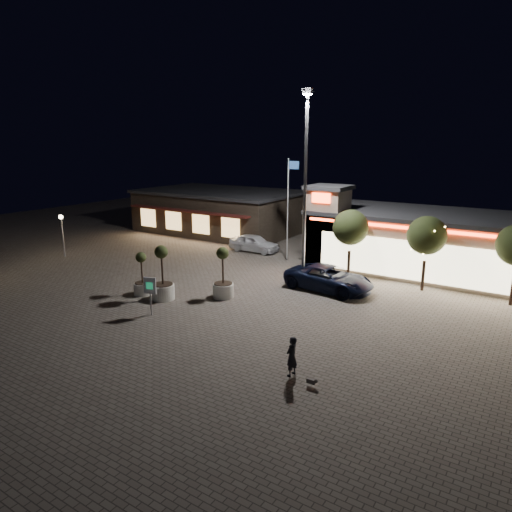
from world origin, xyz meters
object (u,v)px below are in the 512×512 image
Objects in this scene: planter_left at (142,282)px; planter_mid at (163,283)px; white_sedan at (254,243)px; valet_sign at (150,289)px; pickup_truck at (329,278)px; pedestrian at (292,356)px.

planter_mid reaches higher than planter_left.
valet_sign reaches higher than white_sedan.
white_sedan is at bearing 62.93° from pickup_truck.
planter_left is (-12.61, 3.88, -0.00)m from pedestrian.
planter_left is at bearing 143.46° from valet_sign.
valet_sign is (1.29, -2.26, 0.47)m from planter_mid.
pickup_truck is at bearing 42.23° from planter_mid.
planter_left reaches higher than white_sedan.
pickup_truck is 11.23m from valet_sign.
pickup_truck reaches higher than white_sedan.
pedestrian is at bearing -17.09° from planter_left.
white_sedan is at bearing 102.49° from valet_sign.
white_sedan is 15.89m from valet_sign.
planter_left reaches higher than valet_sign.
valet_sign is at bearing -92.28° from pedestrian.
valet_sign reaches higher than pickup_truck.
pickup_truck is 11.68m from planter_left.
pickup_truck is at bearing 55.34° from valet_sign.
planter_mid is (1.68, 0.07, 0.19)m from planter_left.
pickup_truck is 11.64m from white_sedan.
planter_left is (-9.34, -7.02, 0.04)m from pickup_truck.
valet_sign is at bearing -60.34° from planter_mid.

